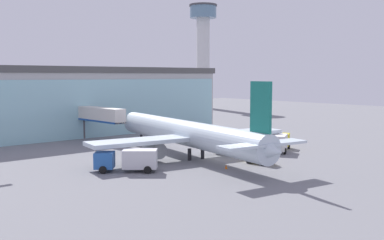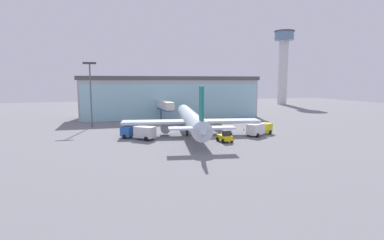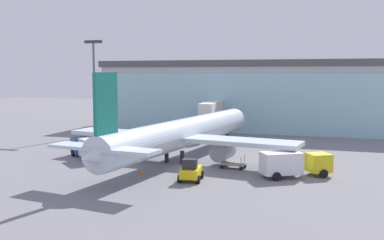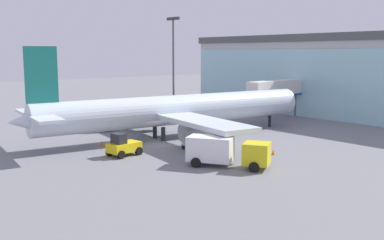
# 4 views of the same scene
# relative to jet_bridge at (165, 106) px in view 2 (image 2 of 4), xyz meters

# --- Properties ---
(ground) EXTENTS (240.00, 240.00, 0.00)m
(ground) POSITION_rel_jet_bridge_xyz_m (4.07, -25.64, -4.54)
(ground) COLOR slate
(terminal_building) EXTENTS (56.64, 15.54, 13.04)m
(terminal_building) POSITION_rel_jet_bridge_xyz_m (4.07, 12.01, 1.98)
(terminal_building) COLOR #B0B0B0
(terminal_building) RESTS_ON ground
(jet_bridge) EXTENTS (3.05, 13.36, 5.92)m
(jet_bridge) POSITION_rel_jet_bridge_xyz_m (0.00, 0.00, 0.00)
(jet_bridge) COLOR silver
(jet_bridge) RESTS_ON ground
(control_tower) EXTENTS (9.62, 9.62, 35.90)m
(control_tower) POSITION_rel_jet_bridge_xyz_m (68.40, 48.31, 17.86)
(control_tower) COLOR silver
(control_tower) RESTS_ON ground
(apron_light_mast) EXTENTS (3.20, 0.40, 16.22)m
(apron_light_mast) POSITION_rel_jet_bridge_xyz_m (-19.57, -5.19, 5.26)
(apron_light_mast) COLOR #59595E
(apron_light_mast) RESTS_ON ground
(airplane) EXTENTS (29.63, 38.30, 10.74)m
(airplane) POSITION_rel_jet_bridge_xyz_m (1.79, -22.03, -1.25)
(airplane) COLOR silver
(airplane) RESTS_ON ground
(catering_truck) EXTENTS (6.97, 6.43, 2.65)m
(catering_truck) POSITION_rel_jet_bridge_xyz_m (-9.66, -24.58, -3.07)
(catering_truck) COLOR #2659A5
(catering_truck) RESTS_ON ground
(fuel_truck) EXTENTS (7.39, 5.64, 2.65)m
(fuel_truck) POSITION_rel_jet_bridge_xyz_m (15.53, -27.14, -3.07)
(fuel_truck) COLOR yellow
(fuel_truck) RESTS_ON ground
(baggage_cart) EXTENTS (2.93, 1.85, 1.50)m
(baggage_cart) POSITION_rel_jet_bridge_xyz_m (8.72, -24.75, -4.04)
(baggage_cart) COLOR #9E998C
(baggage_cart) RESTS_ON ground
(pushback_tug) EXTENTS (2.50, 3.39, 2.30)m
(pushback_tug) POSITION_rel_jet_bridge_xyz_m (5.89, -31.71, -3.57)
(pushback_tug) COLOR yellow
(pushback_tug) RESTS_ON ground
(safety_cone_nose) EXTENTS (0.36, 0.36, 0.55)m
(safety_cone_nose) POSITION_rel_jet_bridge_xyz_m (0.26, -30.99, -4.26)
(safety_cone_nose) COLOR orange
(safety_cone_nose) RESTS_ON ground
(safety_cone_wingtip) EXTENTS (0.36, 0.36, 0.55)m
(safety_cone_wingtip) POSITION_rel_jet_bridge_xyz_m (15.33, -20.12, -4.26)
(safety_cone_wingtip) COLOR orange
(safety_cone_wingtip) RESTS_ON ground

